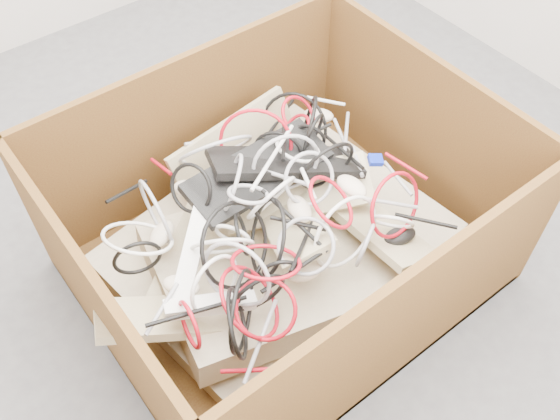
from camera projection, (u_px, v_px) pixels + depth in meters
ground at (251, 208)px, 2.35m from camera, size 3.00×3.00×0.00m
cardboard_box at (279, 246)px, 2.05m from camera, size 1.25×1.05×0.62m
keyboard_pile at (274, 212)px, 1.97m from camera, size 1.09×0.82×0.41m
mice_scatter at (278, 213)px, 1.88m from camera, size 0.87×0.63×0.19m
power_strip_left at (192, 253)px, 1.75m from camera, size 0.24×0.23×0.12m
power_strip_right at (210, 305)px, 1.69m from camera, size 0.25×0.14×0.08m
vga_plug at (375, 160)px, 1.99m from camera, size 0.06×0.06×0.03m
cable_tangle at (266, 211)px, 1.82m from camera, size 1.05×0.86×0.42m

